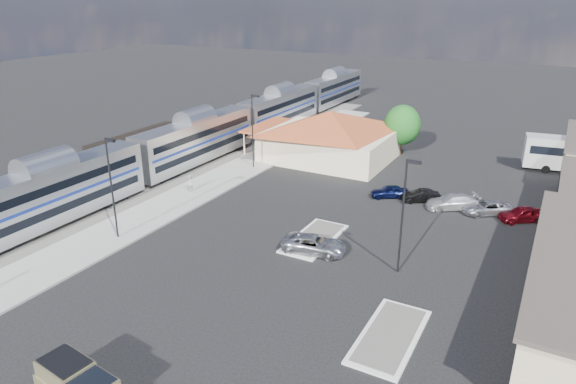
% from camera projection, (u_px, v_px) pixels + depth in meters
% --- Properties ---
extents(ground, '(280.00, 280.00, 0.00)m').
position_uv_depth(ground, '(263.00, 238.00, 44.44)').
color(ground, black).
rests_on(ground, ground).
extents(railbed, '(16.00, 100.00, 0.12)m').
position_uv_depth(railbed, '(145.00, 174.00, 60.34)').
color(railbed, '#4C4944').
rests_on(railbed, ground).
extents(platform, '(5.50, 92.00, 0.18)m').
position_uv_depth(platform, '(196.00, 192.00, 54.68)').
color(platform, gray).
rests_on(platform, ground).
extents(passenger_train, '(3.00, 104.00, 5.55)m').
position_uv_depth(passenger_train, '(197.00, 142.00, 63.06)').
color(passenger_train, silver).
rests_on(passenger_train, ground).
extents(freight_cars, '(2.80, 46.00, 4.00)m').
position_uv_depth(freight_cars, '(138.00, 150.00, 62.82)').
color(freight_cars, black).
rests_on(freight_cars, ground).
extents(station_depot, '(18.35, 12.24, 6.20)m').
position_uv_depth(station_depot, '(329.00, 135.00, 65.03)').
color(station_depot, beige).
rests_on(station_depot, ground).
extents(traffic_island_south, '(3.30, 7.50, 0.21)m').
position_uv_depth(traffic_island_south, '(314.00, 238.00, 44.26)').
color(traffic_island_south, silver).
rests_on(traffic_island_south, ground).
extents(traffic_island_north, '(3.30, 7.50, 0.21)m').
position_uv_depth(traffic_island_north, '(390.00, 336.00, 31.60)').
color(traffic_island_north, silver).
rests_on(traffic_island_north, ground).
extents(lamp_plat_s, '(1.08, 0.25, 9.00)m').
position_uv_depth(lamp_plat_s, '(112.00, 181.00, 42.47)').
color(lamp_plat_s, black).
rests_on(lamp_plat_s, ground).
extents(lamp_plat_n, '(1.08, 0.25, 9.00)m').
position_uv_depth(lamp_plat_n, '(253.00, 125.00, 60.50)').
color(lamp_plat_n, black).
rests_on(lamp_plat_n, ground).
extents(lamp_lot, '(1.08, 0.25, 9.00)m').
position_uv_depth(lamp_lot, '(404.00, 208.00, 37.13)').
color(lamp_lot, black).
rests_on(lamp_lot, ground).
extents(tree_depot, '(4.71, 4.71, 6.63)m').
position_uv_depth(tree_depot, '(402.00, 125.00, 66.26)').
color(tree_depot, '#382314').
rests_on(tree_depot, ground).
extents(suv, '(5.65, 3.33, 1.47)m').
position_uv_depth(suv, '(314.00, 244.00, 41.80)').
color(suv, '#AEB0B6').
rests_on(suv, ground).
extents(person_b, '(0.93, 1.04, 1.76)m').
position_uv_depth(person_b, '(189.00, 183.00, 54.37)').
color(person_b, silver).
rests_on(person_b, platform).
extents(parked_car_a, '(4.10, 3.32, 1.31)m').
position_uv_depth(parked_car_a, '(389.00, 191.00, 53.25)').
color(parked_car_a, '#0B1239').
rests_on(parked_car_a, ground).
extents(parked_car_b, '(4.06, 3.06, 1.28)m').
position_uv_depth(parked_car_b, '(421.00, 196.00, 52.07)').
color(parked_car_b, black).
rests_on(parked_car_b, ground).
extents(parked_car_c, '(5.46, 4.52, 1.49)m').
position_uv_depth(parked_car_c, '(452.00, 202.00, 50.36)').
color(parked_car_c, silver).
rests_on(parked_car_c, ground).
extents(parked_car_d, '(5.10, 4.34, 1.30)m').
position_uv_depth(parked_car_d, '(487.00, 208.00, 49.22)').
color(parked_car_d, gray).
rests_on(parked_car_d, ground).
extents(parked_car_e, '(4.56, 3.89, 1.48)m').
position_uv_depth(parked_car_e, '(523.00, 214.00, 47.51)').
color(parked_car_e, maroon).
rests_on(parked_car_e, ground).
extents(parked_car_f, '(4.13, 3.09, 1.30)m').
position_uv_depth(parked_car_f, '(561.00, 221.00, 46.36)').
color(parked_car_f, black).
rests_on(parked_car_f, ground).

